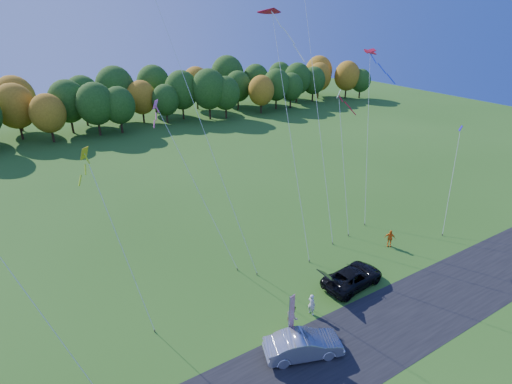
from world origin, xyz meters
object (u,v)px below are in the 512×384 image
black_suv (353,277)px  person_east (390,238)px  silver_sedan (303,345)px  feather_flag (291,315)px

black_suv → person_east: 7.17m
black_suv → person_east: bearing=-76.3°
black_suv → silver_sedan: (-7.44, -3.50, 0.07)m
black_suv → person_east: size_ratio=3.26×
silver_sedan → feather_flag: 1.93m
black_suv → feather_flag: bearing=101.6°
black_suv → person_east: (6.76, 2.39, 0.08)m
feather_flag → person_east: bearing=18.4°
silver_sedan → feather_flag: (-0.18, 1.11, 1.57)m
person_east → silver_sedan: bearing=-110.1°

